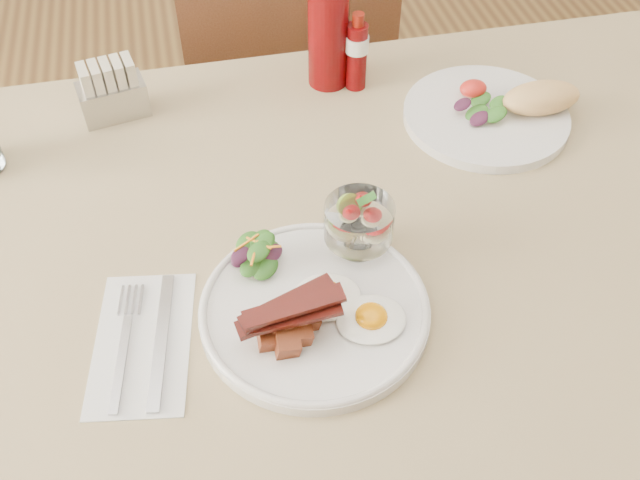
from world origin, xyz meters
The scene contains 12 objects.
table centered at (0.00, 0.00, 0.66)m, with size 1.33×0.88×0.75m.
chair_far centered at (0.00, 0.66, 0.52)m, with size 0.42×0.42×0.93m.
main_plate centered at (-0.10, -0.13, 0.76)m, with size 0.28×0.28×0.02m, color silver.
fried_eggs centered at (-0.06, -0.15, 0.77)m, with size 0.14×0.13×0.02m.
bacon_potato_pile centered at (-0.14, -0.17, 0.79)m, with size 0.13×0.08×0.06m.
side_salad centered at (-0.16, -0.05, 0.79)m, with size 0.07×0.07×0.04m.
fruit_cup centered at (-0.03, -0.05, 0.82)m, with size 0.09×0.09×0.09m.
second_plate centered at (0.26, 0.18, 0.77)m, with size 0.28×0.26×0.07m.
ketchup_bottle centered at (0.02, 0.34, 0.84)m, with size 0.08×0.08×0.20m.
hot_sauce_bottle centered at (0.06, 0.32, 0.82)m, with size 0.04×0.04×0.13m.
sugar_caddy centered at (-0.33, 0.32, 0.79)m, with size 0.11×0.08×0.09m.
napkin_cutlery centered at (-0.31, -0.13, 0.75)m, with size 0.14×0.22×0.01m.
Camera 1 is at (-0.21, -0.65, 1.45)m, focal length 40.00 mm.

